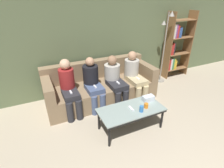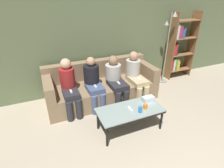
% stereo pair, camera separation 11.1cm
% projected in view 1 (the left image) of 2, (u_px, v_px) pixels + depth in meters
% --- Properties ---
extents(wall_back, '(12.00, 0.06, 2.60)m').
position_uv_depth(wall_back, '(90.00, 39.00, 4.02)').
color(wall_back, '#60704C').
rests_on(wall_back, ground_plane).
extents(couch, '(2.46, 0.94, 0.85)m').
position_uv_depth(couch, '(100.00, 87.00, 4.03)').
color(couch, '#897051').
rests_on(couch, ground_plane).
extents(coffee_table, '(1.15, 0.55, 0.43)m').
position_uv_depth(coffee_table, '(131.00, 111.00, 3.06)').
color(coffee_table, '#8C9E99').
rests_on(coffee_table, ground_plane).
extents(cup_near_left, '(0.07, 0.07, 0.09)m').
position_uv_depth(cup_near_left, '(146.00, 106.00, 3.05)').
color(cup_near_left, orange).
rests_on(cup_near_left, coffee_table).
extents(cup_near_right, '(0.07, 0.07, 0.11)m').
position_uv_depth(cup_near_right, '(141.00, 109.00, 2.95)').
color(cup_near_right, '#3372BF').
rests_on(cup_near_right, coffee_table).
extents(tissue_box, '(0.22, 0.12, 0.13)m').
position_uv_depth(tissue_box, '(148.00, 98.00, 3.26)').
color(tissue_box, silver).
rests_on(tissue_box, coffee_table).
extents(game_remote, '(0.04, 0.15, 0.02)m').
position_uv_depth(game_remote, '(131.00, 108.00, 3.04)').
color(game_remote, white).
rests_on(game_remote, coffee_table).
extents(bookshelf, '(0.78, 0.32, 1.83)m').
position_uv_depth(bookshelf, '(175.00, 47.00, 4.94)').
color(bookshelf, brown).
rests_on(bookshelf, ground_plane).
extents(standing_lamp, '(0.31, 0.26, 1.85)m').
position_uv_depth(standing_lamp, '(165.00, 41.00, 4.52)').
color(standing_lamp, gray).
rests_on(standing_lamp, ground_plane).
extents(seated_person_left_end, '(0.31, 0.65, 1.12)m').
position_uv_depth(seated_person_left_end, '(69.00, 86.00, 3.44)').
color(seated_person_left_end, '#28282D').
rests_on(seated_person_left_end, ground_plane).
extents(seated_person_mid_left, '(0.32, 0.64, 1.08)m').
position_uv_depth(seated_person_mid_left, '(93.00, 82.00, 3.64)').
color(seated_person_mid_left, '#47567A').
rests_on(seated_person_mid_left, ground_plane).
extents(seated_person_mid_right, '(0.35, 0.72, 1.05)m').
position_uv_depth(seated_person_mid_right, '(115.00, 78.00, 3.82)').
color(seated_person_mid_right, '#28282D').
rests_on(seated_person_mid_right, ground_plane).
extents(seated_person_right_end, '(0.33, 0.72, 1.08)m').
position_uv_depth(seated_person_right_end, '(134.00, 74.00, 4.01)').
color(seated_person_right_end, tan).
rests_on(seated_person_right_end, ground_plane).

